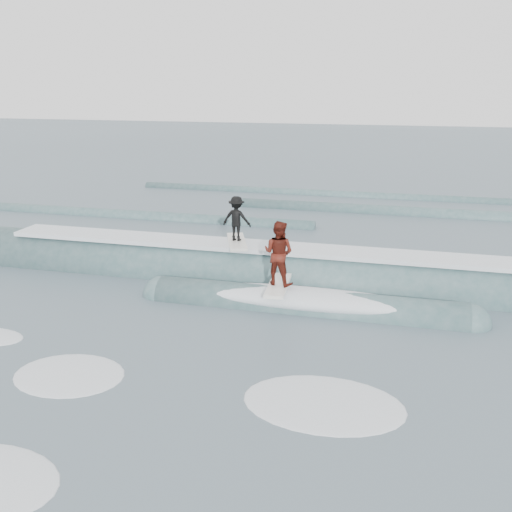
# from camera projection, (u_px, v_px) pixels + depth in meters

# --- Properties ---
(ground) EXTENTS (160.00, 160.00, 0.00)m
(ground) POSITION_uv_depth(u_px,v_px,m) (191.00, 377.00, 12.72)
(ground) COLOR #41545E
(ground) RESTS_ON ground
(breaking_wave) EXTENTS (23.70, 3.89, 2.22)m
(breaking_wave) POSITION_uv_depth(u_px,v_px,m) (269.00, 282.00, 18.62)
(breaking_wave) COLOR #355659
(breaking_wave) RESTS_ON ground
(surfer_black) EXTENTS (1.21, 2.07, 1.57)m
(surfer_black) POSITION_uv_depth(u_px,v_px,m) (237.00, 221.00, 18.68)
(surfer_black) COLOR silver
(surfer_black) RESTS_ON ground
(surfer_red) EXTENTS (1.06, 2.04, 1.98)m
(surfer_red) POSITION_uv_depth(u_px,v_px,m) (279.00, 256.00, 16.30)
(surfer_red) COLOR white
(surfer_red) RESTS_ON ground
(whitewater) EXTENTS (14.52, 6.40, 0.10)m
(whitewater) POSITION_uv_depth(u_px,v_px,m) (168.00, 420.00, 11.10)
(whitewater) COLOR white
(whitewater) RESTS_ON ground
(far_swells) EXTENTS (39.52, 8.65, 0.80)m
(far_swells) POSITION_uv_depth(u_px,v_px,m) (306.00, 210.00, 29.16)
(far_swells) COLOR #355659
(far_swells) RESTS_ON ground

